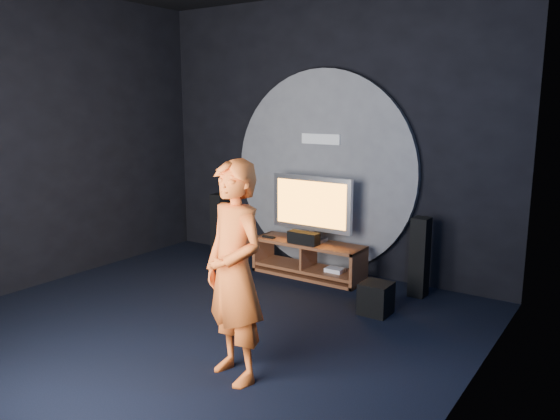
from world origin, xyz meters
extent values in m
plane|color=black|center=(0.00, 0.00, 0.00)|extent=(5.00, 5.00, 0.00)
cube|color=black|center=(0.00, 2.50, 1.75)|extent=(5.00, 0.04, 3.50)
cube|color=black|center=(-2.50, 0.00, 1.75)|extent=(0.04, 5.00, 3.50)
cube|color=black|center=(2.50, 0.00, 1.75)|extent=(0.04, 5.00, 3.50)
cylinder|color=#515156|center=(0.00, 2.44, 1.30)|extent=(2.60, 0.08, 2.60)
cube|color=white|center=(0.00, 2.39, 1.72)|extent=(0.55, 0.03, 0.13)
cube|color=brown|center=(0.04, 2.05, 0.43)|extent=(1.45, 0.45, 0.04)
cube|color=brown|center=(0.04, 2.05, 0.10)|extent=(1.41, 0.42, 0.04)
cube|color=brown|center=(-0.66, 2.05, 0.23)|extent=(0.04, 0.45, 0.45)
cube|color=brown|center=(0.75, 2.05, 0.23)|extent=(0.04, 0.45, 0.45)
cube|color=brown|center=(0.04, 2.05, 0.27)|extent=(0.03, 0.40, 0.29)
cube|color=brown|center=(0.04, 2.05, 0.02)|extent=(1.45, 0.45, 0.04)
cube|color=white|center=(0.42, 2.05, 0.14)|extent=(0.22, 0.16, 0.05)
cube|color=silver|center=(0.04, 2.12, 0.47)|extent=(0.36, 0.22, 0.04)
cylinder|color=silver|center=(0.04, 2.12, 0.54)|extent=(0.07, 0.07, 0.10)
cube|color=silver|center=(0.04, 2.12, 0.93)|extent=(1.11, 0.06, 0.69)
cube|color=orange|center=(0.04, 2.09, 0.93)|extent=(0.99, 0.01, 0.56)
cube|color=black|center=(0.04, 1.93, 0.53)|extent=(0.40, 0.15, 0.15)
cube|color=black|center=(-0.49, 1.93, 0.46)|extent=(0.18, 0.05, 0.02)
cube|color=black|center=(-1.45, 2.08, 0.46)|extent=(0.18, 0.20, 0.92)
cube|color=black|center=(1.46, 2.13, 0.46)|extent=(0.18, 0.20, 0.92)
cube|color=black|center=(1.28, 1.36, 0.17)|extent=(0.30, 0.30, 0.33)
imported|color=orange|center=(0.90, -0.51, 0.88)|extent=(0.74, 0.60, 1.77)
camera|label=1|loc=(3.48, -3.68, 2.19)|focal=35.00mm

